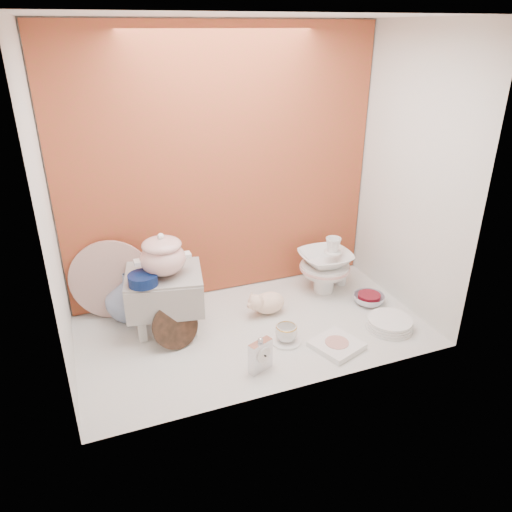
{
  "coord_description": "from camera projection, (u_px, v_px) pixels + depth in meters",
  "views": [
    {
      "loc": [
        -0.78,
        -2.05,
        1.46
      ],
      "look_at": [
        0.02,
        0.02,
        0.42
      ],
      "focal_mm": 34.45,
      "sensor_mm": 36.0,
      "label": 1
    }
  ],
  "objects": [
    {
      "name": "lacquer_tray",
      "position": [
        175.0,
        326.0,
        2.43
      ],
      "size": [
        0.26,
        0.15,
        0.23
      ],
      "primitive_type": null,
      "rotation": [
        0.0,
        0.0,
        0.22
      ],
      "color": "black",
      "rests_on": "ground"
    },
    {
      "name": "teacup_saucer",
      "position": [
        286.0,
        341.0,
        2.5
      ],
      "size": [
        0.21,
        0.21,
        0.01
      ],
      "primitive_type": "cylinder",
      "rotation": [
        0.0,
        0.0,
        0.43
      ],
      "color": "white",
      "rests_on": "ground"
    },
    {
      "name": "niche_shell",
      "position": [
        240.0,
        148.0,
        2.36
      ],
      "size": [
        1.86,
        1.03,
        1.53
      ],
      "color": "#A73A29",
      "rests_on": "ground"
    },
    {
      "name": "cobalt_bowl",
      "position": [
        143.0,
        279.0,
        2.37
      ],
      "size": [
        0.18,
        0.18,
        0.05
      ],
      "primitive_type": "cylinder",
      "rotation": [
        0.0,
        0.0,
        0.3
      ],
      "color": "#091846",
      "rests_on": "step_stool"
    },
    {
      "name": "mantel_clock",
      "position": [
        260.0,
        354.0,
        2.26
      ],
      "size": [
        0.13,
        0.08,
        0.18
      ],
      "primitive_type": "cube",
      "rotation": [
        0.0,
        0.0,
        0.39
      ],
      "color": "silver",
      "rests_on": "ground"
    },
    {
      "name": "floral_platter",
      "position": [
        111.0,
        280.0,
        2.64
      ],
      "size": [
        0.45,
        0.15,
        0.44
      ],
      "primitive_type": null,
      "rotation": [
        0.0,
        0.0,
        -0.21
      ],
      "color": "silver",
      "rests_on": "ground"
    },
    {
      "name": "clear_glass_vase",
      "position": [
        340.0,
        270.0,
        3.04
      ],
      "size": [
        0.12,
        0.12,
        0.18
      ],
      "primitive_type": "cylinder",
      "rotation": [
        0.0,
        0.0,
        0.4
      ],
      "color": "silver",
      "rests_on": "ground"
    },
    {
      "name": "porcelain_tower",
      "position": [
        325.0,
        265.0,
        2.91
      ],
      "size": [
        0.34,
        0.34,
        0.35
      ],
      "primitive_type": null,
      "rotation": [
        0.0,
        0.0,
        0.13
      ],
      "color": "white",
      "rests_on": "ground"
    },
    {
      "name": "soup_tureen",
      "position": [
        162.0,
        254.0,
        2.42
      ],
      "size": [
        0.35,
        0.35,
        0.23
      ],
      "primitive_type": null,
      "rotation": [
        0.0,
        0.0,
        -0.41
      ],
      "color": "white",
      "rests_on": "step_stool"
    },
    {
      "name": "dinner_plate_stack",
      "position": [
        390.0,
        323.0,
        2.6
      ],
      "size": [
        0.26,
        0.26,
        0.06
      ],
      "primitive_type": "cylinder",
      "rotation": [
        0.0,
        0.0,
        0.05
      ],
      "color": "white",
      "rests_on": "ground"
    },
    {
      "name": "gold_rim_teacup",
      "position": [
        286.0,
        333.0,
        2.48
      ],
      "size": [
        0.13,
        0.13,
        0.09
      ],
      "primitive_type": "imported",
      "rotation": [
        0.0,
        0.0,
        -0.19
      ],
      "color": "white",
      "rests_on": "teacup_saucer"
    },
    {
      "name": "lattice_dish",
      "position": [
        337.0,
        345.0,
        2.45
      ],
      "size": [
        0.28,
        0.28,
        0.03
      ],
      "primitive_type": "cube",
      "rotation": [
        0.0,
        0.0,
        0.34
      ],
      "color": "white",
      "rests_on": "ground"
    },
    {
      "name": "ground",
      "position": [
        254.0,
        330.0,
        2.6
      ],
      "size": [
        1.8,
        1.8,
        0.0
      ],
      "primitive_type": "plane",
      "color": "silver",
      "rests_on": "ground"
    },
    {
      "name": "blue_white_vase",
      "position": [
        129.0,
        296.0,
        2.66
      ],
      "size": [
        0.33,
        0.33,
        0.27
      ],
      "primitive_type": "imported",
      "rotation": [
        0.0,
        0.0,
        0.38
      ],
      "color": "silver",
      "rests_on": "ground"
    },
    {
      "name": "step_stool",
      "position": [
        166.0,
        300.0,
        2.56
      ],
      "size": [
        0.44,
        0.4,
        0.32
      ],
      "primitive_type": null,
      "rotation": [
        0.0,
        0.0,
        -0.19
      ],
      "color": "silver",
      "rests_on": "ground"
    },
    {
      "name": "plush_pig",
      "position": [
        269.0,
        302.0,
        2.73
      ],
      "size": [
        0.25,
        0.2,
        0.14
      ],
      "primitive_type": "ellipsoid",
      "rotation": [
        0.0,
        0.0,
        -0.18
      ],
      "color": "beige",
      "rests_on": "ground"
    },
    {
      "name": "crystal_bowl",
      "position": [
        369.0,
        299.0,
        2.84
      ],
      "size": [
        0.22,
        0.22,
        0.06
      ],
      "primitive_type": "imported",
      "rotation": [
        0.0,
        0.0,
        0.29
      ],
      "color": "silver",
      "rests_on": "ground"
    }
  ]
}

